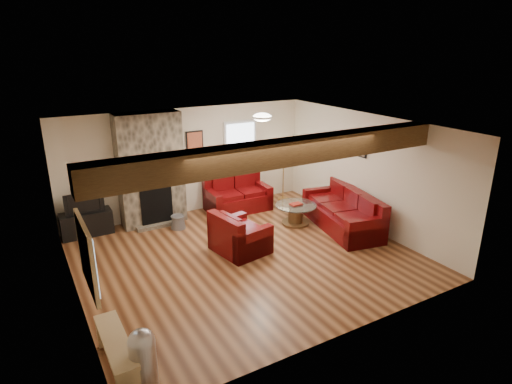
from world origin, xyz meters
TOP-DOWN VIEW (x-y plane):
  - room at (0.00, 0.00)m, footprint 8.00×8.00m
  - oak_beam at (0.00, -1.25)m, footprint 6.00×0.36m
  - chimney_breast at (-1.00, 2.49)m, footprint 1.40×0.67m
  - back_window at (1.35, 2.71)m, footprint 0.90×0.08m
  - hatch_window at (-2.96, -1.50)m, footprint 0.08×1.00m
  - ceiling_dome at (0.90, 0.90)m, footprint 0.40×0.40m
  - artwork_back at (0.15, 2.71)m, footprint 0.42×0.06m
  - artwork_right at (2.96, 0.30)m, footprint 0.06×0.55m
  - sofa_three at (2.48, 0.12)m, footprint 1.33×2.32m
  - loveseat at (1.01, 2.23)m, footprint 1.54×0.92m
  - armchair_red at (0.02, 0.24)m, footprint 1.03×1.13m
  - coffee_table at (1.74, 0.82)m, footprint 0.93×0.93m
  - tv_cabinet at (-2.45, 2.53)m, footprint 1.04×0.41m
  - television at (-2.45, 2.53)m, footprint 0.79×0.10m
  - floor_lamp at (2.40, 2.33)m, footprint 0.38×0.38m
  - pine_bench at (-2.83, -1.90)m, footprint 0.29×1.24m
  - pedal_bin at (-2.61, -2.32)m, footprint 0.39×0.39m
  - coal_bucket at (-0.65, 1.89)m, footprint 0.32×0.32m

SIDE VIEW (x-z plane):
  - coal_bucket at x=-0.65m, z-range 0.00..0.30m
  - coffee_table at x=1.74m, z-range -0.02..0.47m
  - pine_bench at x=-2.83m, z-range 0.00..0.46m
  - tv_cabinet at x=-2.45m, z-range 0.00..0.52m
  - pedal_bin at x=-2.61m, z-range 0.00..0.79m
  - loveseat at x=1.01m, z-range 0.00..0.80m
  - armchair_red at x=0.02m, z-range 0.00..0.80m
  - sofa_three at x=2.48m, z-range 0.00..0.84m
  - television at x=-2.45m, z-range 0.52..0.97m
  - chimney_breast at x=-1.00m, z-range -0.03..2.47m
  - room at x=0.00m, z-range -2.75..5.25m
  - floor_lamp at x=2.40m, z-range 0.52..2.00m
  - hatch_window at x=-2.96m, z-range 1.00..1.90m
  - back_window at x=1.35m, z-range 1.00..2.10m
  - artwork_back at x=0.15m, z-range 1.44..1.96m
  - artwork_right at x=2.96m, z-range 1.54..1.96m
  - oak_beam at x=0.00m, z-range 2.12..2.50m
  - ceiling_dome at x=0.90m, z-range 2.35..2.53m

